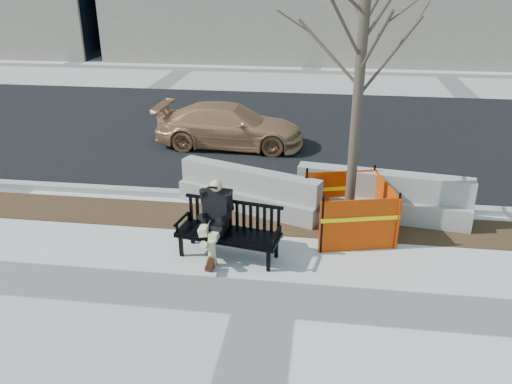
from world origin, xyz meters
TOP-DOWN VIEW (x-y plane):
  - ground at (0.00, 0.00)m, footprint 120.00×120.00m
  - mulch_strip at (0.00, 2.60)m, footprint 40.00×1.20m
  - asphalt_street at (0.00, 8.80)m, footprint 60.00×10.40m
  - curb at (0.00, 3.55)m, footprint 60.00×0.25m
  - bench at (-0.80, 1.15)m, footprint 1.92×0.98m
  - seated_man at (-1.04, 1.24)m, footprint 0.74×1.05m
  - tree_fence at (1.29, 2.33)m, footprint 2.64×2.64m
  - sedan at (-1.85, 7.12)m, footprint 4.13×1.75m
  - jersey_barrier_left at (-0.73, 3.13)m, footprint 3.13×1.67m
  - jersey_barrier_right at (1.97, 3.11)m, footprint 3.47×1.15m

SIDE VIEW (x-z plane):
  - ground at x=0.00m, z-range 0.00..0.00m
  - bench at x=-0.80m, z-range -0.49..0.49m
  - seated_man at x=-1.04m, z-range -0.68..0.68m
  - tree_fence at x=1.29m, z-range -2.71..2.71m
  - sedan at x=-1.85m, z-range -0.59..0.59m
  - jersey_barrier_left at x=-0.73m, z-range -0.45..0.45m
  - jersey_barrier_right at x=1.97m, z-range -0.49..0.49m
  - asphalt_street at x=0.00m, z-range 0.00..0.01m
  - mulch_strip at x=0.00m, z-range -0.01..0.01m
  - curb at x=0.00m, z-range 0.00..0.12m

